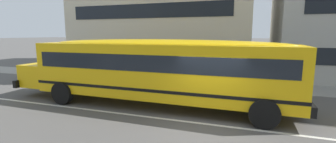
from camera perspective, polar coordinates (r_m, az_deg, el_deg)
name	(u,v)px	position (r m, az deg, el deg)	size (l,w,h in m)	color
ground_plane	(208,124)	(9.15, 9.70, -12.46)	(400.00, 400.00, 0.00)	#54514F
sidewalk_far	(227,85)	(16.23, 14.00, -3.07)	(120.00, 3.00, 0.01)	gray
lane_centreline	(208,124)	(9.14, 9.70, -12.44)	(110.00, 0.16, 0.01)	silver
school_bus	(154,67)	(10.97, -3.31, 1.20)	(13.86, 3.33, 3.10)	yellow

